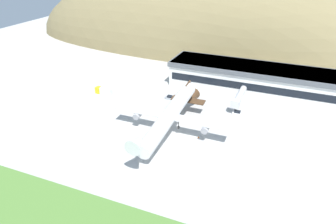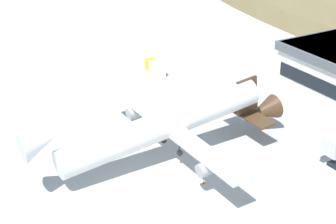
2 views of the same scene
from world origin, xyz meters
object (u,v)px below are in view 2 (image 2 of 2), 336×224
(service_car_0, at_px, (335,168))
(traffic_cone_0, at_px, (204,182))
(fuel_truck, at_px, (155,67))
(cargo_airplane, at_px, (167,125))
(service_car_1, at_px, (244,105))

(service_car_0, height_order, traffic_cone_0, service_car_0)
(traffic_cone_0, bearing_deg, fuel_truck, 159.33)
(service_car_0, relative_size, traffic_cone_0, 7.22)
(traffic_cone_0, bearing_deg, cargo_airplane, -172.34)
(service_car_0, bearing_deg, fuel_truck, -176.54)
(service_car_0, height_order, service_car_1, service_car_1)
(service_car_0, bearing_deg, traffic_cone_0, -111.06)
(service_car_1, height_order, fuel_truck, fuel_truck)
(service_car_0, relative_size, service_car_1, 1.15)
(cargo_airplane, height_order, service_car_1, cargo_airplane)
(service_car_1, height_order, traffic_cone_0, service_car_1)
(service_car_1, relative_size, traffic_cone_0, 6.29)
(cargo_airplane, bearing_deg, traffic_cone_0, 7.66)
(service_car_1, bearing_deg, fuel_truck, -167.50)
(traffic_cone_0, bearing_deg, service_car_0, 68.94)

